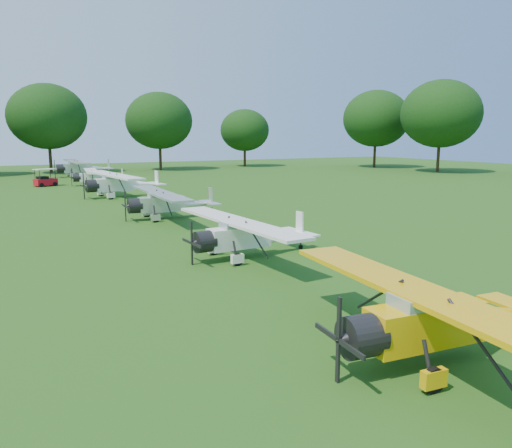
{
  "coord_description": "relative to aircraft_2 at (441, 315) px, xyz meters",
  "views": [
    {
      "loc": [
        -9.57,
        -22.4,
        5.49
      ],
      "look_at": [
        1.08,
        -2.08,
        1.4
      ],
      "focal_mm": 35.0,
      "sensor_mm": 36.0,
      "label": 1
    }
  ],
  "objects": [
    {
      "name": "ground",
      "position": [
        0.2,
        14.26,
        -1.17
      ],
      "size": [
        160.0,
        160.0,
        0.0
      ],
      "primitive_type": "plane",
      "color": "#1A4812",
      "rests_on": "ground"
    },
    {
      "name": "tree_belt",
      "position": [
        3.77,
        14.42,
        6.86
      ],
      "size": [
        137.36,
        130.27,
        14.52
      ],
      "color": "#2E2112",
      "rests_on": "ground"
    },
    {
      "name": "aircraft_2",
      "position": [
        0.0,
        0.0,
        0.0
      ],
      "size": [
        6.4,
        10.2,
        2.0
      ],
      "rotation": [
        0.0,
        0.0,
        -0.09
      ],
      "color": "#DFA809",
      "rests_on": "ground"
    },
    {
      "name": "aircraft_3",
      "position": [
        0.62,
        11.72,
        -0.05
      ],
      "size": [
        6.1,
        9.71,
        1.91
      ],
      "rotation": [
        0.0,
        0.0,
        0.07
      ],
      "color": "white",
      "rests_on": "ground"
    },
    {
      "name": "aircraft_4",
      "position": [
        0.77,
        23.78,
        -0.02
      ],
      "size": [
        6.28,
        9.98,
        1.97
      ],
      "rotation": [
        0.0,
        0.0,
        -0.03
      ],
      "color": "silver",
      "rests_on": "ground"
    },
    {
      "name": "aircraft_5",
      "position": [
        0.66,
        37.26,
        0.16
      ],
      "size": [
        7.27,
        11.56,
        2.27
      ],
      "rotation": [
        0.0,
        0.0,
        0.12
      ],
      "color": "white",
      "rests_on": "ground"
    },
    {
      "name": "aircraft_6",
      "position": [
        0.66,
        49.16,
        -0.11
      ],
      "size": [
        5.82,
        9.26,
        1.82
      ],
      "rotation": [
        0.0,
        0.0,
        -0.11
      ],
      "color": "white",
      "rests_on": "ground"
    },
    {
      "name": "aircraft_7",
      "position": [
        1.06,
        62.18,
        0.19
      ],
      "size": [
        7.42,
        11.79,
        2.33
      ],
      "rotation": [
        0.0,
        0.0,
        0.02
      ],
      "color": "silver",
      "rests_on": "ground"
    },
    {
      "name": "golf_cart",
      "position": [
        -4.55,
        50.69,
        -0.54
      ],
      "size": [
        2.52,
        2.01,
        1.89
      ],
      "rotation": [
        0.0,
        0.0,
        0.37
      ],
      "color": "red",
      "rests_on": "ground"
    }
  ]
}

